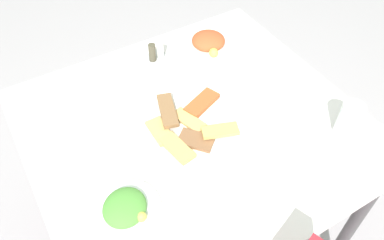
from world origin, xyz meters
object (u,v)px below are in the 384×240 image
Objects in this scene: dining_table at (195,142)px; paper_napkin at (305,161)px; spoon at (310,165)px; fork at (301,156)px; salad_plate_rice at (125,209)px; soda_can at (349,121)px; salad_plate_greens at (208,43)px; condiment_caddy at (157,56)px; pide_platter at (188,127)px.

paper_napkin reaches higher than dining_table.
fork is at bearing -77.05° from spoon.
soda_can is at bearing 172.00° from salad_plate_rice.
dining_table is 5.26× the size of salad_plate_rice.
salad_plate_greens is 0.74m from salad_plate_rice.
salad_plate_greens is 0.21m from condiment_caddy.
pide_platter is 2.50× the size of soda_can.
soda_can reaches higher than spoon.
salad_plate_greens is 0.61m from paper_napkin.
pide_platter is at bearing 78.52° from condiment_caddy.
dining_table is 0.37m from salad_plate_rice.
dining_table is 0.38m from spoon.
dining_table is 0.10m from pide_platter.
paper_napkin is (-0.23, 0.28, -0.01)m from pide_platter.
condiment_caddy is at bearing -6.21° from salad_plate_greens.
dining_table is at bearing -167.90° from pide_platter.
dining_table is at bearing -43.65° from spoon.
dining_table is 0.36m from paper_napkin.
dining_table is 4.61× the size of salad_plate_greens.
condiment_caddy is (0.16, -0.63, 0.02)m from paper_napkin.
condiment_caddy is at bearing -61.17° from soda_can.
soda_can is 0.18m from spoon.
salad_plate_rice is 1.40× the size of paper_napkin.
condiment_caddy is at bearing -101.48° from pide_platter.
spoon is at bearing 12.82° from soda_can.
dining_table is 0.35m from fork.
salad_plate_rice is 0.97× the size of fork.
soda_can reaches higher than paper_napkin.
salad_plate_greens reaches higher than fork.
salad_plate_greens is 1.14× the size of salad_plate_rice.
salad_plate_greens is at bearing -128.45° from dining_table.
dining_table is at bearing -41.59° from fork.
fork is at bearing 1.03° from soda_can.
fork and spoon have the same top height.
spoon is 1.72× the size of condiment_caddy.
salad_plate_rice is (0.56, 0.49, -0.00)m from salad_plate_greens.
salad_plate_rice is at bearing -12.87° from paper_napkin.
pide_platter is 0.43m from salad_plate_greens.
salad_plate_rice reaches higher than pide_platter.
pide_platter is 0.35m from condiment_caddy.
soda_can reaches higher than condiment_caddy.
soda_can is at bearing -154.23° from spoon.
soda_can is (-0.40, 0.26, 0.05)m from pide_platter.
pide_platter is 1.55× the size of fork.
paper_napkin is at bearing 85.42° from salad_plate_greens.
pide_platter is at bearing 12.10° from dining_table.
pide_platter reaches higher than dining_table.
condiment_caddy is (0.21, -0.02, 0.01)m from salad_plate_greens.
fork is 1.88× the size of condiment_caddy.
dining_table is at bearing 51.55° from salad_plate_greens.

